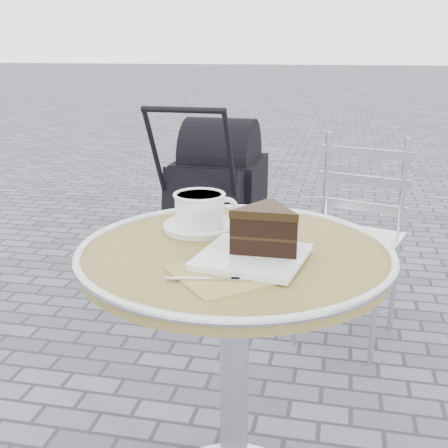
% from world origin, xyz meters
% --- Properties ---
extents(cafe_table, '(0.72, 0.72, 0.74)m').
position_xyz_m(cafe_table, '(0.00, 0.00, 0.57)').
color(cafe_table, silver).
rests_on(cafe_table, ground).
extents(cappuccino_set, '(0.21, 0.18, 0.09)m').
position_xyz_m(cappuccino_set, '(-0.11, 0.13, 0.77)').
color(cappuccino_set, white).
rests_on(cappuccino_set, cafe_table).
extents(cake_plate_set, '(0.32, 0.36, 0.12)m').
position_xyz_m(cake_plate_set, '(0.07, -0.05, 0.78)').
color(cake_plate_set, tan).
rests_on(cake_plate_set, cafe_table).
extents(bistro_chair, '(0.47, 0.47, 0.83)m').
position_xyz_m(bistro_chair, '(0.30, 1.09, 0.52)').
color(bistro_chair, silver).
rests_on(bistro_chair, ground).
extents(baby_stroller, '(0.44, 0.90, 0.93)m').
position_xyz_m(baby_stroller, '(-0.43, 1.70, 0.42)').
color(baby_stroller, black).
rests_on(baby_stroller, ground).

